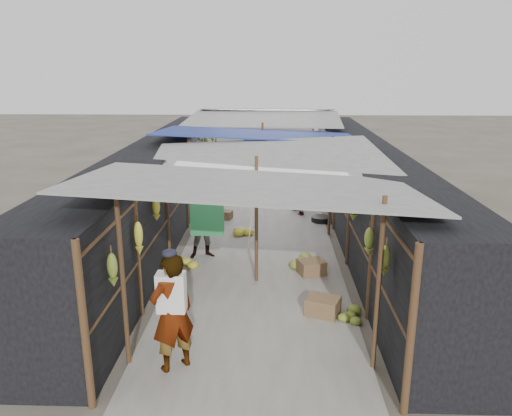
# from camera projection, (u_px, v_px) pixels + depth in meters

# --- Properties ---
(ground) EXTENTS (80.00, 80.00, 0.00)m
(ground) POSITION_uv_depth(u_px,v_px,m) (250.00, 365.00, 7.36)
(ground) COLOR #6B6356
(ground) RESTS_ON ground
(aisle_slab) EXTENTS (3.60, 16.00, 0.02)m
(aisle_slab) POSITION_uv_depth(u_px,v_px,m) (260.00, 228.00, 13.60)
(aisle_slab) COLOR #9E998E
(aisle_slab) RESTS_ON ground
(stall_left) EXTENTS (1.40, 15.00, 2.30)m
(stall_left) POSITION_uv_depth(u_px,v_px,m) (160.00, 187.00, 13.38)
(stall_left) COLOR black
(stall_left) RESTS_ON ground
(stall_right) EXTENTS (1.40, 15.00, 2.30)m
(stall_right) POSITION_uv_depth(u_px,v_px,m) (362.00, 188.00, 13.21)
(stall_right) COLOR black
(stall_right) RESTS_ON ground
(crate_near) EXTENTS (0.64, 0.57, 0.32)m
(crate_near) POSITION_uv_depth(u_px,v_px,m) (312.00, 268.00, 10.53)
(crate_near) COLOR brown
(crate_near) RESTS_ON ground
(crate_mid) EXTENTS (0.68, 0.62, 0.33)m
(crate_mid) POSITION_uv_depth(u_px,v_px,m) (323.00, 306.00, 8.81)
(crate_mid) COLOR brown
(crate_mid) RESTS_ON ground
(crate_back) EXTENTS (0.46, 0.41, 0.25)m
(crate_back) POSITION_uv_depth(u_px,v_px,m) (225.00, 215.00, 14.38)
(crate_back) COLOR brown
(crate_back) RESTS_ON ground
(black_basin) EXTENTS (0.55, 0.55, 0.16)m
(black_basin) POSITION_uv_depth(u_px,v_px,m) (321.00, 219.00, 14.13)
(black_basin) COLOR black
(black_basin) RESTS_ON ground
(vendor_elderly) EXTENTS (0.78, 0.74, 1.78)m
(vendor_elderly) POSITION_uv_depth(u_px,v_px,m) (172.00, 313.00, 7.05)
(vendor_elderly) COLOR white
(vendor_elderly) RESTS_ON ground
(shopper_blue) EXTENTS (0.86, 0.75, 1.51)m
(shopper_blue) POSITION_uv_depth(u_px,v_px,m) (205.00, 226.00, 11.33)
(shopper_blue) COLOR navy
(shopper_blue) RESTS_ON ground
(vendor_seated) EXTENTS (0.65, 0.71, 0.96)m
(vendor_seated) POSITION_uv_depth(u_px,v_px,m) (301.00, 200.00, 14.66)
(vendor_seated) COLOR #524C47
(vendor_seated) RESTS_ON ground
(market_canopy) EXTENTS (5.62, 15.20, 2.77)m
(market_canopy) POSITION_uv_depth(u_px,v_px,m) (262.00, 139.00, 13.28)
(market_canopy) COLOR brown
(market_canopy) RESTS_ON ground
(hanging_bananas) EXTENTS (3.96, 13.68, 0.83)m
(hanging_bananas) POSITION_uv_depth(u_px,v_px,m) (264.00, 166.00, 13.59)
(hanging_bananas) COLOR olive
(hanging_bananas) RESTS_ON ground
(floor_bananas) EXTENTS (3.99, 10.47, 0.33)m
(floor_bananas) POSITION_uv_depth(u_px,v_px,m) (264.00, 233.00, 12.77)
(floor_bananas) COLOR olive
(floor_bananas) RESTS_ON ground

